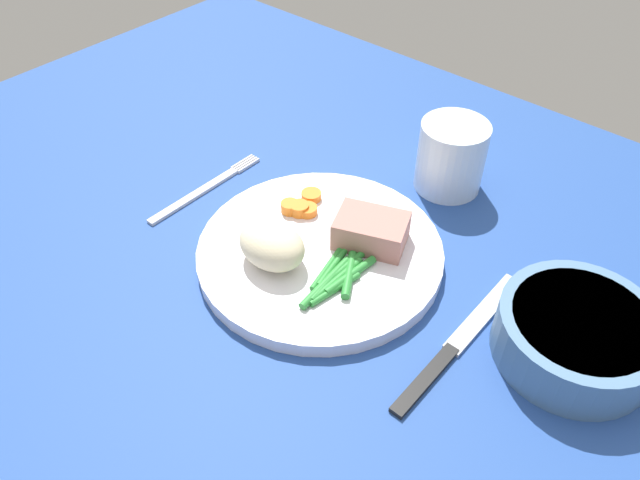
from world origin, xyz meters
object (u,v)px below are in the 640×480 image
object	(u,v)px
dinner_plate	(320,253)
salad_bowl	(577,333)
meat_portion	(371,231)
fork	(205,189)
knife	(457,343)
water_glass	(450,160)

from	to	relation	value
dinner_plate	salad_bowl	size ratio (longest dim) A/B	1.80
meat_portion	salad_bowl	distance (cm)	21.70
dinner_plate	fork	bearing A→B (deg)	-179.18
meat_portion	knife	world-z (taller)	meat_portion
meat_portion	fork	bearing A→B (deg)	-168.62
water_glass	salad_bowl	size ratio (longest dim) A/B	0.59
fork	knife	bearing A→B (deg)	-4.17
fork	water_glass	xyz separation A→B (cm)	(21.13, 19.64, 3.42)
water_glass	meat_portion	bearing A→B (deg)	-89.29
dinner_plate	salad_bowl	world-z (taller)	salad_bowl
knife	dinner_plate	bearing A→B (deg)	177.96
fork	salad_bowl	bearing A→B (deg)	3.76
dinner_plate	knife	distance (cm)	16.97
salad_bowl	dinner_plate	bearing A→B (deg)	-167.23
meat_portion	fork	distance (cm)	21.95
salad_bowl	meat_portion	bearing A→B (deg)	-175.63
meat_portion	water_glass	distance (cm)	15.35
knife	water_glass	distance (cm)	24.20
knife	fork	bearing A→B (deg)	178.88
dinner_plate	knife	size ratio (longest dim) A/B	1.25
meat_portion	water_glass	xyz separation A→B (cm)	(-0.19, 15.34, 0.43)
meat_portion	fork	xyz separation A→B (cm)	(-21.32, -4.29, -3.00)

